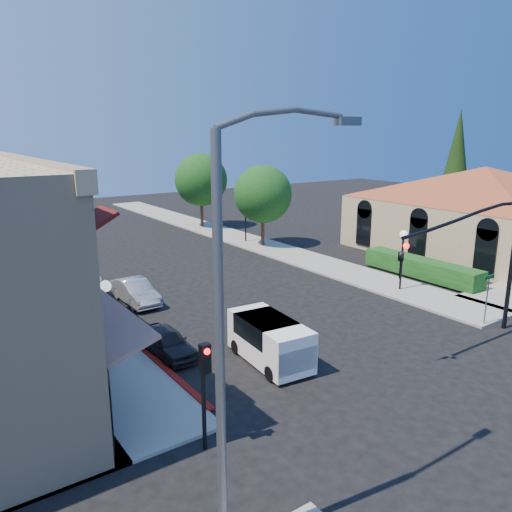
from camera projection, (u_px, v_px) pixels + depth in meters
ground at (422, 390)px, 17.74m from camera, size 120.00×120.00×0.00m
sidewalk_left at (14, 265)px, 34.33m from camera, size 3.50×50.00×0.12m
sidewalk_right at (229, 235)px, 44.06m from camera, size 3.50×50.00×0.12m
curb_red_strip at (150, 358)px, 20.26m from camera, size 0.25×10.00×0.06m
mission_building at (482, 202)px, 38.21m from camera, size 30.12×30.12×6.40m
hedge at (420, 278)px, 31.40m from camera, size 1.40×8.00×1.10m
conifer_far at (457, 161)px, 46.09m from camera, size 3.20×3.20×11.00m
street_tree_a at (263, 194)px, 39.11m from camera, size 4.56×4.56×6.48m
street_tree_b at (201, 180)px, 46.98m from camera, size 4.94×4.94×7.02m
signal_mast_arm at (488, 249)px, 21.20m from camera, size 8.01×0.39×6.00m
secondary_signal at (205, 377)px, 13.85m from camera, size 0.28×0.42×3.32m
cobra_streetlight at (235, 324)px, 9.79m from camera, size 3.60×0.25×9.31m
street_name_sign at (488, 292)px, 23.25m from camera, size 0.80×0.06×2.50m
lamppost_left_near at (107, 302)px, 18.71m from camera, size 0.44×0.44×3.57m
lamppost_left_far at (28, 238)px, 29.85m from camera, size 0.44×0.44×3.57m
lamppost_right_near at (403, 245)px, 28.17m from camera, size 0.44×0.44×3.57m
lamppost_right_far at (246, 210)px, 40.89m from camera, size 0.44×0.44×3.57m
white_van at (270, 339)px, 19.64m from camera, size 2.08×4.14×1.77m
parked_car_a at (167, 342)px, 20.39m from camera, size 1.53×3.48×1.16m
parked_car_b at (135, 292)px, 26.64m from camera, size 1.44×3.92×1.28m
parked_car_c at (83, 274)px, 30.13m from camera, size 2.02×4.13×1.16m
parked_car_d at (55, 254)px, 34.81m from camera, size 2.41×4.71×1.27m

